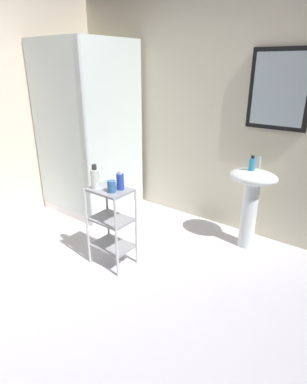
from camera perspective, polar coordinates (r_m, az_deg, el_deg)
ground_plane at (r=2.75m, az=-11.20°, el=-18.15°), size 4.20×4.20×0.02m
wall_back at (r=3.61m, az=10.21°, el=13.83°), size 4.20×0.14×2.50m
shower_stall at (r=4.04m, az=-10.92°, el=3.05°), size 0.92×0.92×2.00m
pedestal_sink at (r=3.23m, az=17.06°, el=-0.17°), size 0.46×0.37×0.81m
sink_faucet at (r=3.25m, az=18.38°, el=5.06°), size 0.03×0.03×0.10m
storage_cart at (r=2.89m, az=-7.51°, el=-5.07°), size 0.38×0.28×0.74m
hand_soap_bottle at (r=3.13m, az=17.17°, el=4.82°), size 0.06×0.06×0.14m
lotion_bottle_white at (r=2.78m, az=-10.42°, el=2.47°), size 0.07×0.07×0.21m
shampoo_bottle_blue at (r=2.72m, az=-5.95°, el=1.92°), size 0.06×0.06×0.17m
rinse_cup at (r=2.68m, az=-7.48°, el=0.98°), size 0.07×0.07×0.10m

